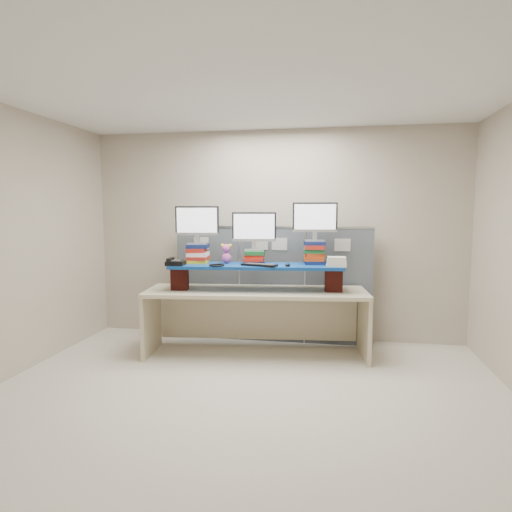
% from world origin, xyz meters
% --- Properties ---
extents(room, '(5.00, 4.00, 2.80)m').
position_xyz_m(room, '(0.00, 0.00, 1.40)').
color(room, '#BCAE9B').
rests_on(room, ground).
extents(cubicle_partition, '(2.60, 0.06, 1.53)m').
position_xyz_m(cubicle_partition, '(-0.00, 1.78, 0.77)').
color(cubicle_partition, '#4B5158').
rests_on(cubicle_partition, ground).
extents(desk, '(2.67, 1.04, 0.79)m').
position_xyz_m(desk, '(-0.11, 1.20, 0.63)').
color(desk, beige).
rests_on(desk, ground).
extents(brick_pier_left, '(0.21, 0.13, 0.27)m').
position_xyz_m(brick_pier_left, '(-1.01, 1.06, 0.93)').
color(brick_pier_left, maroon).
rests_on(brick_pier_left, desk).
extents(brick_pier_right, '(0.21, 0.13, 0.27)m').
position_xyz_m(brick_pier_right, '(0.80, 1.25, 0.93)').
color(brick_pier_right, maroon).
rests_on(brick_pier_right, desk).
extents(blue_board, '(2.06, 0.72, 0.04)m').
position_xyz_m(blue_board, '(-0.11, 1.20, 1.08)').
color(blue_board, navy).
rests_on(blue_board, brick_pier_left).
extents(book_stack_left, '(0.29, 0.32, 0.23)m').
position_xyz_m(book_stack_left, '(-0.84, 1.24, 1.21)').
color(book_stack_left, yellow).
rests_on(book_stack_left, blue_board).
extents(book_stack_center, '(0.29, 0.34, 0.15)m').
position_xyz_m(book_stack_center, '(-0.15, 1.32, 1.17)').
color(book_stack_center, '#111F4E').
rests_on(book_stack_center, blue_board).
extents(book_stack_right, '(0.29, 0.32, 0.27)m').
position_xyz_m(book_stack_right, '(0.56, 1.39, 1.23)').
color(book_stack_right, '#111F4E').
rests_on(book_stack_right, blue_board).
extents(monitor_left, '(0.53, 0.17, 0.46)m').
position_xyz_m(monitor_left, '(-0.84, 1.24, 1.59)').
color(monitor_left, '#AAAAAF').
rests_on(monitor_left, book_stack_left).
extents(monitor_center, '(0.53, 0.17, 0.46)m').
position_xyz_m(monitor_center, '(-0.15, 1.32, 1.51)').
color(monitor_center, '#AAAAAF').
rests_on(monitor_center, book_stack_center).
extents(monitor_right, '(0.53, 0.17, 0.46)m').
position_xyz_m(monitor_right, '(0.56, 1.40, 1.63)').
color(monitor_right, '#AAAAAF').
rests_on(monitor_right, book_stack_right).
extents(keyboard, '(0.43, 0.24, 0.03)m').
position_xyz_m(keyboard, '(-0.05, 1.07, 1.11)').
color(keyboard, black).
rests_on(keyboard, blue_board).
extents(mouse, '(0.06, 0.10, 0.03)m').
position_xyz_m(mouse, '(0.27, 1.10, 1.11)').
color(mouse, black).
rests_on(mouse, blue_board).
extents(desk_phone, '(0.22, 0.20, 0.09)m').
position_xyz_m(desk_phone, '(-1.03, 0.96, 1.13)').
color(desk_phone, black).
rests_on(desk_phone, blue_board).
extents(headset, '(0.22, 0.22, 0.02)m').
position_xyz_m(headset, '(-0.53, 0.99, 1.11)').
color(headset, black).
rests_on(headset, blue_board).
extents(plush_toy, '(0.14, 0.10, 0.23)m').
position_xyz_m(plush_toy, '(-0.48, 1.26, 1.22)').
color(plush_toy, '#DD54A0').
rests_on(plush_toy, blue_board).
extents(binder_stack, '(0.23, 0.18, 0.11)m').
position_xyz_m(binder_stack, '(0.82, 1.19, 1.15)').
color(binder_stack, beige).
rests_on(binder_stack, blue_board).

